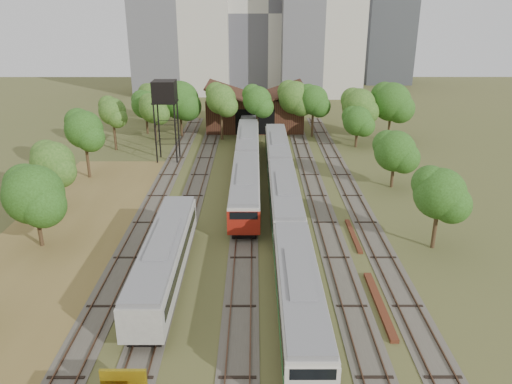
{
  "coord_description": "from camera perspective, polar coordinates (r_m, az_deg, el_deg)",
  "views": [
    {
      "loc": [
        -0.96,
        -27.33,
        20.55
      ],
      "look_at": [
        -0.88,
        19.79,
        2.5
      ],
      "focal_mm": 35.0,
      "sensor_mm": 36.0,
      "label": 1
    }
  ],
  "objects": [
    {
      "name": "rail_pile_near",
      "position": [
        37.86,
        13.94,
        -12.36
      ],
      "size": [
        0.57,
        8.5,
        0.28
      ],
      "primitive_type": "cube",
      "color": "#5F2D1B",
      "rests_on": "ground"
    },
    {
      "name": "old_grey_coach",
      "position": [
        39.6,
        -10.41,
        -7.38
      ],
      "size": [
        2.94,
        18.0,
        3.63
      ],
      "color": "black",
      "rests_on": "ground"
    },
    {
      "name": "dry_grass_patch",
      "position": [
        44.27,
        -22.98,
        -8.5
      ],
      "size": [
        14.0,
        60.0,
        0.04
      ],
      "primitive_type": "cube",
      "color": "brown",
      "rests_on": "ground"
    },
    {
      "name": "tree_band_left",
      "position": [
        59.31,
        -19.75,
        4.4
      ],
      "size": [
        7.53,
        75.33,
        8.4
      ],
      "color": "#382616",
      "rests_on": "ground"
    },
    {
      "name": "tower_centre",
      "position": [
        127.39,
        1.32,
        19.81
      ],
      "size": [
        20.0,
        18.0,
        36.0
      ],
      "primitive_type": "cube",
      "color": "beige",
      "rests_on": "ground"
    },
    {
      "name": "rail_pile_far",
      "position": [
        47.57,
        11.06,
        -4.9
      ],
      "size": [
        0.43,
        6.91,
        0.22
      ],
      "primitive_type": "cube",
      "color": "#5F2D1B",
      "rests_on": "ground"
    },
    {
      "name": "tower_far_right",
      "position": [
        141.86,
        14.9,
        17.66
      ],
      "size": [
        12.0,
        12.0,
        28.0
      ],
      "primitive_type": "cube",
      "color": "#3B3F43",
      "rests_on": "ground"
    },
    {
      "name": "railcar_green_set",
      "position": [
        50.22,
        3.29,
        -0.87
      ],
      "size": [
        2.92,
        52.08,
        3.61
      ],
      "color": "black",
      "rests_on": "ground"
    },
    {
      "name": "railcar_red_set",
      "position": [
        60.79,
        -1.07,
        3.16
      ],
      "size": [
        3.02,
        34.58,
        3.73
      ],
      "color": "black",
      "rests_on": "ground"
    },
    {
      "name": "tracks",
      "position": [
        56.2,
        0.21,
        -0.44
      ],
      "size": [
        24.6,
        80.0,
        0.19
      ],
      "color": "#4C473D",
      "rests_on": "ground"
    },
    {
      "name": "railcar_rear",
      "position": [
        87.18,
        -0.78,
        8.51
      ],
      "size": [
        2.7,
        16.07,
        3.33
      ],
      "color": "black",
      "rests_on": "ground"
    },
    {
      "name": "tree_band_far",
      "position": [
        79.11,
        2.46,
        10.29
      ],
      "size": [
        41.9,
        9.28,
        9.08
      ],
      "color": "#382616",
      "rests_on": "ground"
    },
    {
      "name": "water_tower",
      "position": [
        68.16,
        -10.4,
        11.0
      ],
      "size": [
        3.14,
        3.14,
        10.85
      ],
      "color": "black",
      "rests_on": "ground"
    },
    {
      "name": "tree_band_right",
      "position": [
        59.91,
        15.19,
        4.7
      ],
      "size": [
        5.53,
        37.26,
        7.4
      ],
      "color": "#382616",
      "rests_on": "ground"
    },
    {
      "name": "ground",
      "position": [
        34.21,
        1.59,
        -15.97
      ],
      "size": [
        240.0,
        240.0,
        0.0
      ],
      "primitive_type": "plane",
      "color": "#475123",
      "rests_on": "ground"
    },
    {
      "name": "maintenance_shed",
      "position": [
        87.11,
        -0.11,
        9.28
      ],
      "size": [
        16.45,
        11.55,
        7.58
      ],
      "color": "#331712",
      "rests_on": "ground"
    }
  ]
}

